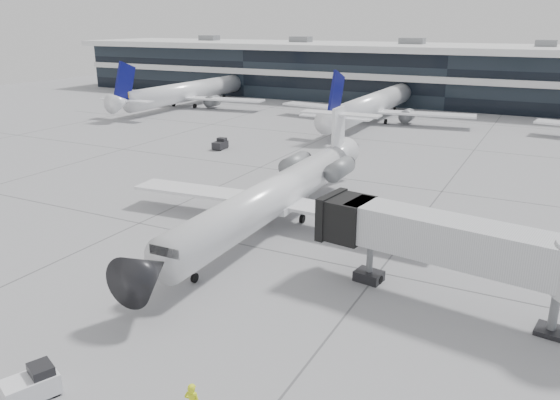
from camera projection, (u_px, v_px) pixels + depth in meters
The scene contains 9 objects.
ground at pixel (246, 245), 39.71m from camera, with size 220.00×220.00×0.00m, color gray.
terminal at pixel (457, 78), 107.50m from camera, with size 170.00×22.00×10.00m, color black.
bg_jet_left at pixel (190, 106), 105.75m from camera, with size 32.00×40.00×9.60m, color white, non-canonical shape.
bg_jet_center at pixel (374, 121), 89.69m from camera, with size 32.00×40.00×9.60m, color white, non-canonical shape.
regional_jet at pixel (277, 194), 42.95m from camera, with size 26.55×33.01×7.64m.
jet_bridge at pixel (471, 245), 29.77m from camera, with size 16.51×5.41×5.30m.
baggage_tug at pixel (32, 385), 23.43m from camera, with size 2.09×2.57×1.42m.
traffic_cone at pixel (289, 196), 50.02m from camera, with size 0.48×0.48×0.57m.
far_tug at pixel (220, 144), 69.63m from camera, with size 1.38×2.22×1.37m.
Camera 1 is at (18.99, -31.53, 15.47)m, focal length 35.00 mm.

